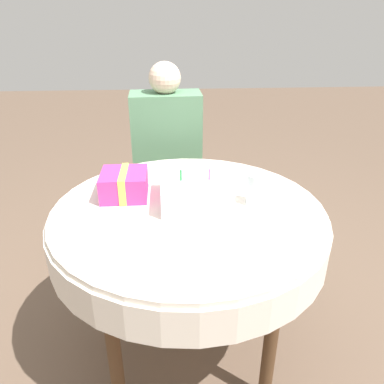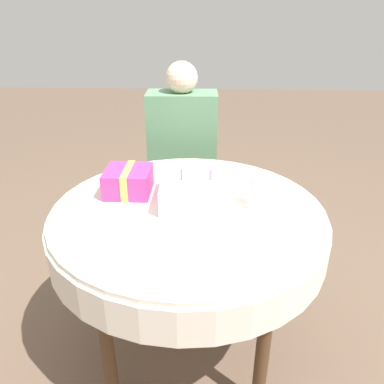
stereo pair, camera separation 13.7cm
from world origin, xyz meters
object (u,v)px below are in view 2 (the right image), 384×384
Objects in this scene: gift_box at (128,181)px; person at (182,147)px; birthday_cake at (196,191)px; chair at (183,174)px; drinking_glass at (257,193)px.

person is at bearing 76.10° from gift_box.
gift_box is at bearing 164.86° from birthday_cake.
chair is 0.90m from birthday_cake.
drinking_glass is at bearing -70.94° from chair.
birthday_cake is at bearing -15.14° from gift_box.
gift_box is at bearing -103.85° from chair.
drinking_glass is (0.22, -0.03, 0.01)m from birthday_cake.
chair is 7.17× the size of drinking_glass.
person reaches higher than chair.
person reaches higher than drinking_glass.
gift_box is at bearing -105.65° from person.
birthday_cake is 2.12× the size of drinking_glass.
drinking_glass is (0.33, -0.87, 0.31)m from chair.
birthday_cake is 0.22m from drinking_glass.
birthday_cake is at bearing 172.59° from drinking_glass.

